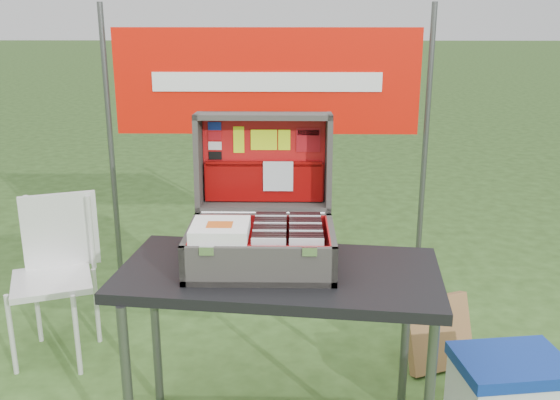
{
  "coord_description": "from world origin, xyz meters",
  "views": [
    {
      "loc": [
        0.13,
        -2.21,
        1.64
      ],
      "look_at": [
        0.09,
        0.1,
        0.95
      ],
      "focal_mm": 40.0,
      "sensor_mm": 36.0,
      "label": 1
    }
  ],
  "objects_px": {
    "table": "(279,357)",
    "suitcase": "(261,194)",
    "cardboard_box": "(439,333)",
    "cooler": "(508,399)",
    "chair": "(52,283)"
  },
  "relations": [
    {
      "from": "cooler",
      "to": "chair",
      "type": "bearing_deg",
      "value": 155.54
    },
    {
      "from": "table",
      "to": "suitcase",
      "type": "distance_m",
      "value": 0.64
    },
    {
      "from": "cooler",
      "to": "suitcase",
      "type": "bearing_deg",
      "value": 167.56
    },
    {
      "from": "table",
      "to": "cooler",
      "type": "distance_m",
      "value": 0.92
    },
    {
      "from": "table",
      "to": "cooler",
      "type": "relative_size",
      "value": 2.82
    },
    {
      "from": "table",
      "to": "suitcase",
      "type": "relative_size",
      "value": 2.15
    },
    {
      "from": "table",
      "to": "chair",
      "type": "height_order",
      "value": "chair"
    },
    {
      "from": "suitcase",
      "to": "cardboard_box",
      "type": "distance_m",
      "value": 1.25
    },
    {
      "from": "cooler",
      "to": "cardboard_box",
      "type": "distance_m",
      "value": 0.56
    },
    {
      "from": "table",
      "to": "suitcase",
      "type": "bearing_deg",
      "value": 134.61
    },
    {
      "from": "table",
      "to": "cardboard_box",
      "type": "bearing_deg",
      "value": 42.84
    },
    {
      "from": "table",
      "to": "chair",
      "type": "relative_size",
      "value": 1.48
    },
    {
      "from": "chair",
      "to": "table",
      "type": "bearing_deg",
      "value": -49.5
    },
    {
      "from": "suitcase",
      "to": "chair",
      "type": "bearing_deg",
      "value": 153.43
    },
    {
      "from": "cooler",
      "to": "cardboard_box",
      "type": "bearing_deg",
      "value": 97.22
    }
  ]
}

